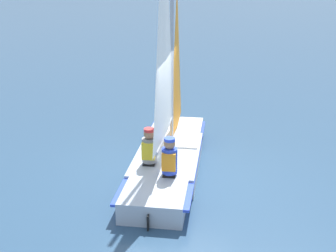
# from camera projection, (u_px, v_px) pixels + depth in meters

# --- Properties ---
(ground_plane) EXTENTS (260.00, 260.00, 0.00)m
(ground_plane) POSITION_uv_depth(u_px,v_px,m) (168.00, 169.00, 9.25)
(ground_plane) COLOR #2D4C6B
(sailboat_main) EXTENTS (2.64, 4.74, 5.57)m
(sailboat_main) POSITION_uv_depth(u_px,v_px,m) (168.00, 134.00, 8.97)
(sailboat_main) COLOR #B2BCCC
(sailboat_main) RESTS_ON ground_plane
(sailor_helm) EXTENTS (0.38, 0.40, 1.16)m
(sailor_helm) POSITION_uv_depth(u_px,v_px,m) (149.00, 153.00, 8.48)
(sailor_helm) COLOR black
(sailor_helm) RESTS_ON ground_plane
(sailor_crew) EXTENTS (0.38, 0.40, 1.16)m
(sailor_crew) POSITION_uv_depth(u_px,v_px,m) (170.00, 164.00, 8.00)
(sailor_crew) COLOR black
(sailor_crew) RESTS_ON ground_plane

